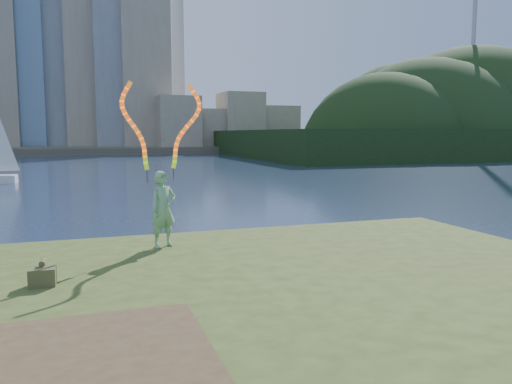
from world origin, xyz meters
name	(u,v)px	position (x,y,z in m)	size (l,w,h in m)	color
ground	(201,313)	(0.00, 0.00, 0.00)	(320.00, 320.00, 0.00)	#1B2844
grassy_knoll	(234,342)	(0.00, -2.30, 0.34)	(20.00, 18.00, 0.80)	#374619
dirt_patch	(78,359)	(-2.20, -3.20, 0.81)	(3.20, 3.00, 0.02)	#47331E
far_shore	(96,148)	(0.00, 95.00, 0.60)	(320.00, 40.00, 1.20)	#494435
wooded_hill	(466,153)	(59.57, 59.96, 0.16)	(78.00, 50.00, 63.00)	black
woman_with_ribbons	(162,188)	(-0.34, 2.51, 2.19)	(1.96, 0.88, 4.17)	#1B7628
canvas_bag	(42,276)	(-2.82, 0.08, 0.98)	(0.46, 0.52, 0.43)	#454321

